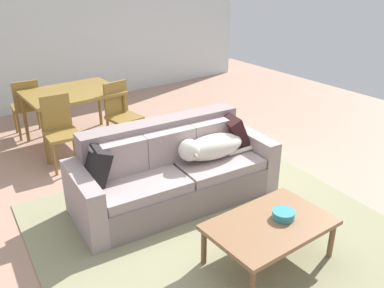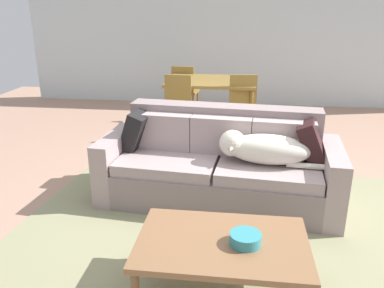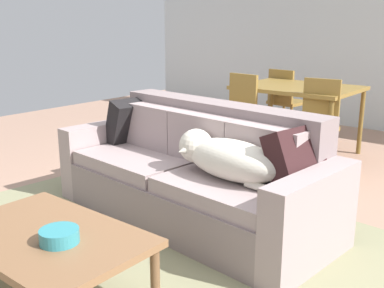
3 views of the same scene
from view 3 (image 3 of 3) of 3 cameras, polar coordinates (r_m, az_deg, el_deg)
The scene contains 12 objects.
ground_plane at distance 3.49m, azimuth 2.05°, elevation -9.90°, with size 10.00×10.00×0.00m, color tan.
area_rug at distance 3.12m, azimuth -8.48°, elevation -13.06°, with size 3.30×3.03×0.01m, color gray.
couch at distance 3.49m, azimuth 0.43°, elevation -3.95°, with size 2.26×1.06×0.86m.
dog_on_left_cushion at distance 3.08m, azimuth 4.15°, elevation -1.67°, with size 0.93×0.39×0.29m.
throw_pillow_by_left_arm at distance 4.04m, azimuth -7.57°, elevation 2.69°, with size 0.16×0.38×0.38m, color black.
throw_pillow_by_right_arm at distance 2.96m, azimuth 12.73°, elevation -1.94°, with size 0.15×0.39×0.39m, color #31191A.
coffee_table at distance 2.57m, azimuth -17.37°, elevation -11.25°, with size 1.07×0.69×0.40m.
bowl_on_coffee_table at distance 2.42m, azimuth -15.94°, elevation -10.78°, with size 0.20×0.20×0.07m, color teal.
dining_table at distance 5.31m, azimuth 12.84°, elevation 6.19°, with size 1.25×0.97×0.77m.
dining_chair_near_left at distance 5.04m, azimuth 5.48°, elevation 3.83°, with size 0.43×0.43×0.91m.
dining_chair_near_right at distance 4.68m, azimuth 15.01°, elevation 2.61°, with size 0.44×0.44×0.92m.
dining_chair_far_left at distance 6.10m, azimuth 11.33°, elevation 5.42°, with size 0.44×0.44×0.88m.
Camera 3 is at (1.90, -2.54, 1.46)m, focal length 43.55 mm.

